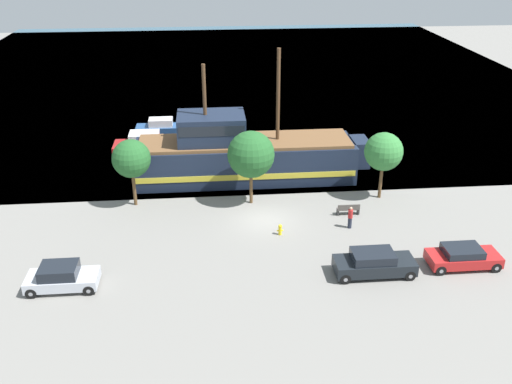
{
  "coord_description": "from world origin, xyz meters",
  "views": [
    {
      "loc": [
        -3.79,
        -35.1,
        18.72
      ],
      "look_at": [
        -0.41,
        2.0,
        1.2
      ],
      "focal_mm": 40.0,
      "sensor_mm": 36.0,
      "label": 1
    }
  ],
  "objects_px": {
    "parked_car_curb_front": "(463,257)",
    "moored_boat_dockside": "(165,129)",
    "fire_hydrant": "(280,229)",
    "bench_promenade_east": "(348,209)",
    "pedestrian_walking_near": "(350,217)",
    "parked_car_curb_rear": "(374,263)",
    "moored_boat_outer": "(149,146)",
    "pirate_ship": "(242,155)",
    "parked_car_curb_mid": "(61,277)"
  },
  "relations": [
    {
      "from": "moored_boat_outer",
      "to": "fire_hydrant",
      "type": "height_order",
      "value": "moored_boat_outer"
    },
    {
      "from": "pedestrian_walking_near",
      "to": "parked_car_curb_rear",
      "type": "bearing_deg",
      "value": -89.74
    },
    {
      "from": "pirate_ship",
      "to": "parked_car_curb_mid",
      "type": "relative_size",
      "value": 4.69
    },
    {
      "from": "moored_boat_dockside",
      "to": "fire_hydrant",
      "type": "bearing_deg",
      "value": -67.3
    },
    {
      "from": "pirate_ship",
      "to": "bench_promenade_east",
      "type": "height_order",
      "value": "pirate_ship"
    },
    {
      "from": "pirate_ship",
      "to": "moored_boat_outer",
      "type": "distance_m",
      "value": 10.25
    },
    {
      "from": "moored_boat_outer",
      "to": "parked_car_curb_mid",
      "type": "relative_size",
      "value": 1.64
    },
    {
      "from": "fire_hydrant",
      "to": "pedestrian_walking_near",
      "type": "bearing_deg",
      "value": 6.05
    },
    {
      "from": "moored_boat_outer",
      "to": "pedestrian_walking_near",
      "type": "xyz_separation_m",
      "value": [
        14.62,
        -15.37,
        0.06
      ]
    },
    {
      "from": "pedestrian_walking_near",
      "to": "pirate_ship",
      "type": "bearing_deg",
      "value": 126.53
    },
    {
      "from": "parked_car_curb_rear",
      "to": "fire_hydrant",
      "type": "height_order",
      "value": "parked_car_curb_rear"
    },
    {
      "from": "parked_car_curb_mid",
      "to": "moored_boat_dockside",
      "type": "bearing_deg",
      "value": 80.27
    },
    {
      "from": "moored_boat_outer",
      "to": "pedestrian_walking_near",
      "type": "height_order",
      "value": "moored_boat_outer"
    },
    {
      "from": "parked_car_curb_front",
      "to": "bench_promenade_east",
      "type": "xyz_separation_m",
      "value": [
        -5.25,
        7.24,
        -0.23
      ]
    },
    {
      "from": "parked_car_curb_rear",
      "to": "fire_hydrant",
      "type": "xyz_separation_m",
      "value": [
        -4.86,
        5.2,
        -0.34
      ]
    },
    {
      "from": "moored_boat_outer",
      "to": "parked_car_curb_front",
      "type": "xyz_separation_m",
      "value": [
        20.23,
        -20.71,
        -0.07
      ]
    },
    {
      "from": "moored_boat_dockside",
      "to": "parked_car_curb_rear",
      "type": "relative_size",
      "value": 1.21
    },
    {
      "from": "moored_boat_dockside",
      "to": "pedestrian_walking_near",
      "type": "xyz_separation_m",
      "value": [
        13.5,
        -20.21,
        0.15
      ]
    },
    {
      "from": "parked_car_curb_front",
      "to": "bench_promenade_east",
      "type": "height_order",
      "value": "parked_car_curb_front"
    },
    {
      "from": "bench_promenade_east",
      "to": "pedestrian_walking_near",
      "type": "distance_m",
      "value": 1.96
    },
    {
      "from": "parked_car_curb_mid",
      "to": "pirate_ship",
      "type": "bearing_deg",
      "value": 52.27
    },
    {
      "from": "fire_hydrant",
      "to": "bench_promenade_east",
      "type": "distance_m",
      "value": 5.72
    },
    {
      "from": "moored_boat_dockside",
      "to": "fire_hydrant",
      "type": "distance_m",
      "value": 22.46
    },
    {
      "from": "moored_boat_dockside",
      "to": "parked_car_curb_mid",
      "type": "height_order",
      "value": "moored_boat_dockside"
    },
    {
      "from": "parked_car_curb_mid",
      "to": "parked_car_curb_rear",
      "type": "xyz_separation_m",
      "value": [
        17.94,
        -0.21,
        0.03
      ]
    },
    {
      "from": "bench_promenade_east",
      "to": "parked_car_curb_front",
      "type": "bearing_deg",
      "value": -54.05
    },
    {
      "from": "parked_car_curb_rear",
      "to": "fire_hydrant",
      "type": "bearing_deg",
      "value": 133.1
    },
    {
      "from": "parked_car_curb_mid",
      "to": "fire_hydrant",
      "type": "xyz_separation_m",
      "value": [
        13.07,
        4.98,
        -0.31
      ]
    },
    {
      "from": "pirate_ship",
      "to": "moored_boat_outer",
      "type": "relative_size",
      "value": 2.86
    },
    {
      "from": "moored_boat_outer",
      "to": "parked_car_curb_mid",
      "type": "xyz_separation_m",
      "value": [
        -3.29,
        -20.86,
        -0.01
      ]
    },
    {
      "from": "fire_hydrant",
      "to": "bench_promenade_east",
      "type": "relative_size",
      "value": 0.48
    },
    {
      "from": "moored_boat_outer",
      "to": "parked_car_curb_front",
      "type": "distance_m",
      "value": 28.95
    },
    {
      "from": "parked_car_curb_front",
      "to": "moored_boat_dockside",
      "type": "bearing_deg",
      "value": 126.79
    },
    {
      "from": "parked_car_curb_rear",
      "to": "pedestrian_walking_near",
      "type": "xyz_separation_m",
      "value": [
        -0.03,
        5.71,
        0.04
      ]
    },
    {
      "from": "fire_hydrant",
      "to": "parked_car_curb_rear",
      "type": "bearing_deg",
      "value": -46.9
    },
    {
      "from": "bench_promenade_east",
      "to": "pedestrian_walking_near",
      "type": "xyz_separation_m",
      "value": [
        -0.35,
        -1.9,
        0.36
      ]
    },
    {
      "from": "pirate_ship",
      "to": "moored_boat_dockside",
      "type": "relative_size",
      "value": 3.28
    },
    {
      "from": "pedestrian_walking_near",
      "to": "moored_boat_outer",
      "type": "bearing_deg",
      "value": 133.58
    },
    {
      "from": "parked_car_curb_front",
      "to": "parked_car_curb_rear",
      "type": "height_order",
      "value": "parked_car_curb_rear"
    },
    {
      "from": "bench_promenade_east",
      "to": "pirate_ship",
      "type": "bearing_deg",
      "value": 134.65
    },
    {
      "from": "moored_boat_dockside",
      "to": "fire_hydrant",
      "type": "xyz_separation_m",
      "value": [
        8.67,
        -20.72,
        -0.23
      ]
    },
    {
      "from": "pirate_ship",
      "to": "parked_car_curb_mid",
      "type": "xyz_separation_m",
      "value": [
        -11.23,
        -14.51,
        -1.32
      ]
    },
    {
      "from": "parked_car_curb_front",
      "to": "parked_car_curb_mid",
      "type": "height_order",
      "value": "parked_car_curb_mid"
    },
    {
      "from": "parked_car_curb_front",
      "to": "moored_boat_outer",
      "type": "bearing_deg",
      "value": 134.32
    },
    {
      "from": "parked_car_curb_mid",
      "to": "fire_hydrant",
      "type": "distance_m",
      "value": 13.99
    },
    {
      "from": "moored_boat_outer",
      "to": "moored_boat_dockside",
      "type": "bearing_deg",
      "value": 76.97
    },
    {
      "from": "moored_boat_outer",
      "to": "parked_car_curb_front",
      "type": "height_order",
      "value": "moored_boat_outer"
    },
    {
      "from": "fire_hydrant",
      "to": "pedestrian_walking_near",
      "type": "xyz_separation_m",
      "value": [
        4.84,
        0.51,
        0.38
      ]
    },
    {
      "from": "pirate_ship",
      "to": "bench_promenade_east",
      "type": "bearing_deg",
      "value": -45.35
    },
    {
      "from": "pirate_ship",
      "to": "parked_car_curb_rear",
      "type": "bearing_deg",
      "value": -65.52
    }
  ]
}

